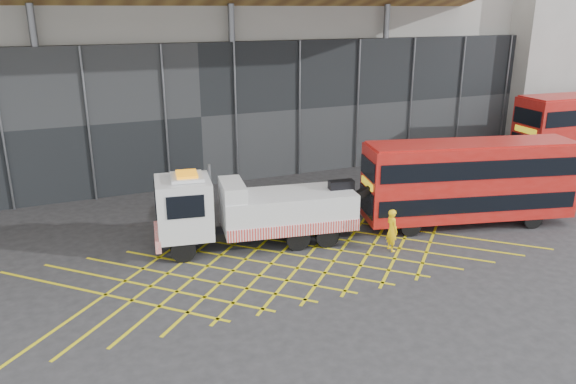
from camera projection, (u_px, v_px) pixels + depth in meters
name	position (u px, v px, depth m)	size (l,w,h in m)	color
ground_plane	(233.00, 271.00, 21.90)	(120.00, 120.00, 0.00)	#28282B
road_markings	(289.00, 260.00, 22.82)	(21.56, 7.16, 0.01)	yellow
construction_building	(167.00, 21.00, 35.84)	(55.00, 23.97, 18.00)	gray
east_building	(547.00, 5.00, 44.90)	(15.00, 12.00, 20.00)	gray
recovery_truck	(250.00, 210.00, 23.78)	(10.08, 3.79, 3.50)	black
bus_towed	(469.00, 179.00, 25.98)	(10.04, 4.63, 3.99)	#AD140F
worker	(392.00, 230.00, 23.50)	(0.67, 0.44, 1.83)	yellow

